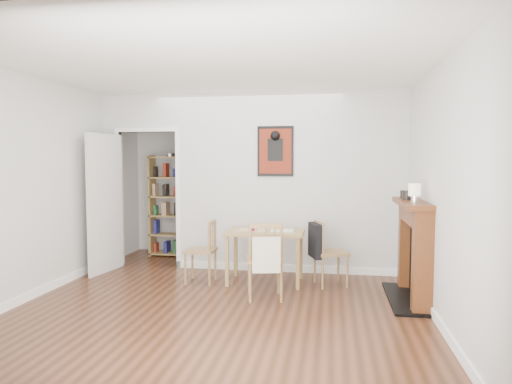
% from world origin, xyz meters
% --- Properties ---
extents(ground, '(5.20, 5.20, 0.00)m').
position_xyz_m(ground, '(0.00, 0.00, 0.00)').
color(ground, '#542D1B').
rests_on(ground, ground).
extents(room_shell, '(5.20, 5.20, 5.20)m').
position_xyz_m(room_shell, '(0.10, 1.34, 1.30)').
color(room_shell, silver).
rests_on(room_shell, ground).
extents(dining_table, '(1.02, 0.65, 0.70)m').
position_xyz_m(dining_table, '(0.34, 0.72, 0.61)').
color(dining_table, '#A1884B').
rests_on(dining_table, ground).
extents(chair_left, '(0.42, 0.42, 0.84)m').
position_xyz_m(chair_left, '(-0.51, 0.60, 0.42)').
color(chair_left, '#A3804B').
rests_on(chair_left, ground).
extents(chair_right, '(0.58, 0.54, 0.84)m').
position_xyz_m(chair_right, '(1.18, 0.72, 0.44)').
color(chair_right, '#A3804B').
rests_on(chair_right, ground).
extents(chair_front, '(0.54, 0.59, 0.92)m').
position_xyz_m(chair_front, '(0.44, 0.03, 0.47)').
color(chair_front, '#A3804B').
rests_on(chair_front, ground).
extents(bookshelf, '(0.72, 0.29, 1.70)m').
position_xyz_m(bookshelf, '(-1.48, 2.18, 0.84)').
color(bookshelf, '#A1884B').
rests_on(bookshelf, ground).
extents(fireplace, '(0.45, 1.25, 1.16)m').
position_xyz_m(fireplace, '(2.16, 0.25, 0.62)').
color(fireplace, brown).
rests_on(fireplace, ground).
extents(red_glass, '(0.07, 0.07, 0.08)m').
position_xyz_m(red_glass, '(0.18, 0.64, 0.74)').
color(red_glass, maroon).
rests_on(red_glass, dining_table).
extents(orange_fruit, '(0.07, 0.07, 0.07)m').
position_xyz_m(orange_fruit, '(0.49, 0.81, 0.73)').
color(orange_fruit, '#FE9E0D').
rests_on(orange_fruit, dining_table).
extents(placemat, '(0.43, 0.35, 0.00)m').
position_xyz_m(placemat, '(0.17, 0.74, 0.70)').
color(placemat, beige).
rests_on(placemat, dining_table).
extents(notebook, '(0.32, 0.24, 0.01)m').
position_xyz_m(notebook, '(0.57, 0.72, 0.70)').
color(notebook, silver).
rests_on(notebook, dining_table).
extents(mantel_lamp, '(0.13, 0.13, 0.21)m').
position_xyz_m(mantel_lamp, '(2.09, -0.05, 1.29)').
color(mantel_lamp, silver).
rests_on(mantel_lamp, fireplace).
extents(ceramic_jar_a, '(0.09, 0.09, 0.11)m').
position_xyz_m(ceramic_jar_a, '(2.06, 0.32, 1.22)').
color(ceramic_jar_a, black).
rests_on(ceramic_jar_a, fireplace).
extents(ceramic_jar_b, '(0.08, 0.08, 0.09)m').
position_xyz_m(ceramic_jar_b, '(2.07, 0.60, 1.21)').
color(ceramic_jar_b, black).
rests_on(ceramic_jar_b, fireplace).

